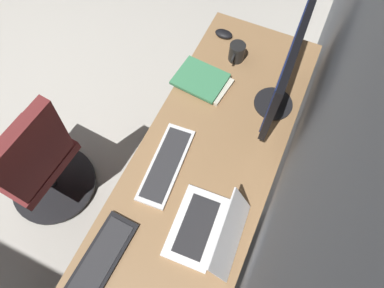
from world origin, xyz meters
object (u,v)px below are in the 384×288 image
Objects in this scene: monitor_primary at (286,70)px; keyboard_main at (98,264)px; mouse_main at (224,34)px; book_stack_near at (203,81)px; office_chair at (37,165)px; coffee_mug at (237,52)px; drawer_pedestal at (187,233)px; laptop_leftmost at (210,230)px; keyboard_spare at (166,164)px.

keyboard_main is at bearing -21.16° from monitor_primary.
keyboard_main is 4.09× the size of mouse_main.
mouse_main is 0.37m from book_stack_near.
office_chair is (0.72, -0.70, -0.29)m from book_stack_near.
coffee_mug is at bearing 174.42° from keyboard_main.
coffee_mug is at bearing -125.51° from monitor_primary.
office_chair is (0.75, -1.09, -0.54)m from monitor_primary.
office_chair is (0.03, -0.92, 0.11)m from drawer_pedestal.
laptop_leftmost reaches higher than keyboard_main.
coffee_mug is 1.29m from office_chair.
mouse_main reaches higher than drawer_pedestal.
monitor_primary reaches higher than office_chair.
coffee_mug is (-0.20, -0.28, -0.22)m from monitor_primary.
office_chair is at bearing -89.61° from laptop_leftmost.
keyboard_spare is at bearing -5.07° from coffee_mug.
drawer_pedestal is 0.83m from book_stack_near.
book_stack_near is (0.03, -0.39, -0.25)m from monitor_primary.
monitor_primary is at bearing 146.99° from keyboard_spare.
monitor_primary is 5.57× the size of mouse_main.
office_chair is at bearing -55.40° from monitor_primary.
drawer_pedestal is at bearing 91.90° from office_chair.
laptop_leftmost is at bearing 18.87° from mouse_main.
drawer_pedestal is 1.03m from coffee_mug.
coffee_mug is 0.13× the size of office_chair.
mouse_main is (-0.34, -0.41, -0.25)m from monitor_primary.
coffee_mug is (-1.26, 0.12, 0.04)m from keyboard_main.
mouse_main is at bearing -166.80° from drawer_pedestal.
coffee_mug is at bearing 174.93° from keyboard_spare.
monitor_primary is 0.46m from book_stack_near.
keyboard_spare is at bearing -33.01° from monitor_primary.
book_stack_near is (-0.69, -0.22, 0.40)m from drawer_pedestal.
laptop_leftmost is at bearing 90.39° from office_chair.
coffee_mug reaches higher than drawer_pedestal.
book_stack_near is at bearing -85.68° from monitor_primary.
office_chair reaches higher than drawer_pedestal.
office_chair is (0.95, -0.80, -0.33)m from coffee_mug.
mouse_main is at bearing -136.25° from coffee_mug.
office_chair is (0.21, -0.74, -0.28)m from keyboard_spare.
monitor_primary is 1.35× the size of keyboard_spare.
drawer_pedestal is 1.16m from mouse_main.
keyboard_spare is (0.54, -0.35, -0.26)m from monitor_primary.
keyboard_spare is at bearing 173.69° from keyboard_main.
office_chair reaches higher than keyboard_spare.
coffee_mug is (-0.23, 0.10, 0.03)m from book_stack_near.
keyboard_main is at bearing -49.68° from laptop_leftmost.
office_chair is (-0.30, -0.68, -0.28)m from keyboard_main.
monitor_primary reaches higher than book_stack_near.
keyboard_main is at bearing 66.05° from office_chair.
book_stack_near is at bearing -154.28° from laptop_leftmost.
mouse_main is 0.19m from coffee_mug.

